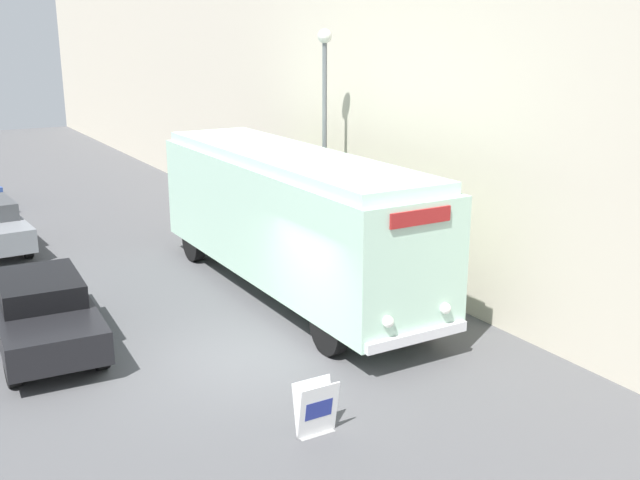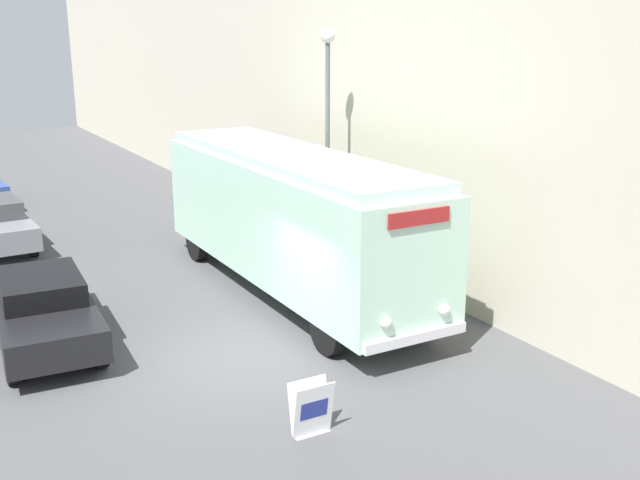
{
  "view_description": "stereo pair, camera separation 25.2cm",
  "coord_description": "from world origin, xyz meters",
  "px_view_note": "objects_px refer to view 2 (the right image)",
  "views": [
    {
      "loc": [
        -5.43,
        -12.32,
        6.17
      ],
      "look_at": [
        2.12,
        0.52,
        2.01
      ],
      "focal_mm": 42.0,
      "sensor_mm": 36.0,
      "label": 1
    },
    {
      "loc": [
        -5.21,
        -12.45,
        6.17
      ],
      "look_at": [
        2.12,
        0.52,
        2.01
      ],
      "focal_mm": 42.0,
      "sensor_mm": 36.0,
      "label": 2
    }
  ],
  "objects_px": {
    "sign_board": "(311,409)",
    "streetlamp": "(328,116)",
    "parked_car_near": "(43,308)",
    "vintage_bus": "(290,214)"
  },
  "relations": [
    {
      "from": "sign_board",
      "to": "streetlamp",
      "type": "xyz_separation_m",
      "value": [
        4.59,
        7.45,
        3.63
      ]
    },
    {
      "from": "parked_car_near",
      "to": "streetlamp",
      "type": "bearing_deg",
      "value": 15.06
    },
    {
      "from": "vintage_bus",
      "to": "sign_board",
      "type": "distance_m",
      "value": 6.94
    },
    {
      "from": "sign_board",
      "to": "parked_car_near",
      "type": "distance_m",
      "value": 6.59
    },
    {
      "from": "sign_board",
      "to": "parked_car_near",
      "type": "height_order",
      "value": "parked_car_near"
    },
    {
      "from": "streetlamp",
      "to": "sign_board",
      "type": "bearing_deg",
      "value": -121.66
    },
    {
      "from": "vintage_bus",
      "to": "sign_board",
      "type": "bearing_deg",
      "value": -114.59
    },
    {
      "from": "vintage_bus",
      "to": "parked_car_near",
      "type": "height_order",
      "value": "vintage_bus"
    },
    {
      "from": "sign_board",
      "to": "streetlamp",
      "type": "relative_size",
      "value": 0.14
    },
    {
      "from": "sign_board",
      "to": "streetlamp",
      "type": "height_order",
      "value": "streetlamp"
    }
  ]
}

